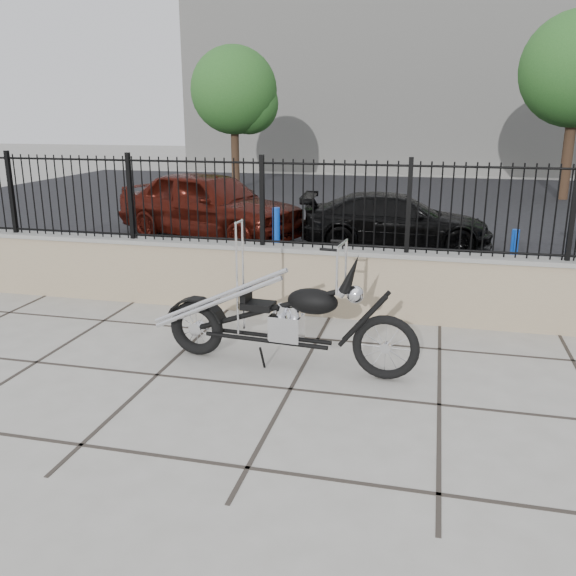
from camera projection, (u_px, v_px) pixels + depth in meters
The scene contains 11 objects.
ground_plane at pixel (290, 389), 6.31m from camera, with size 90.00×90.00×0.00m, color #99968E.
parking_lot at pixel (388, 210), 17.98m from camera, with size 30.00×30.00×0.00m, color black.
retaining_wall at pixel (332, 282), 8.51m from camera, with size 14.00×0.36×0.96m, color gray.
iron_fence at pixel (333, 205), 8.21m from camera, with size 14.00×0.08×1.20m, color black.
background_building at pixel (415, 87), 29.95m from camera, with size 22.00×6.00×8.00m, color beige.
chopper_motorcycle at pixel (282, 295), 6.67m from camera, with size 2.77×0.49×1.66m, color black, non-canonical shape.
car_red at pixel (210, 204), 13.75m from camera, with size 1.81×4.49×1.53m, color #3F0F09.
car_black at pixel (396, 221), 12.78m from camera, with size 1.60×3.94×1.14m, color black.
bollard_a at pixel (276, 239), 10.95m from camera, with size 0.14×0.14×1.14m, color #0B59B3.
bollard_b at pixel (513, 260), 9.72m from camera, with size 0.12×0.12×0.99m, color blue.
tree_left at pixel (234, 86), 21.90m from camera, with size 3.12×3.12×5.26m.
Camera 1 is at (1.33, -5.61, 2.75)m, focal length 38.00 mm.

